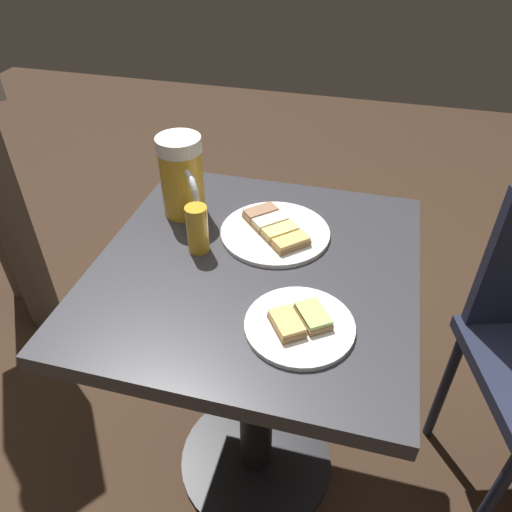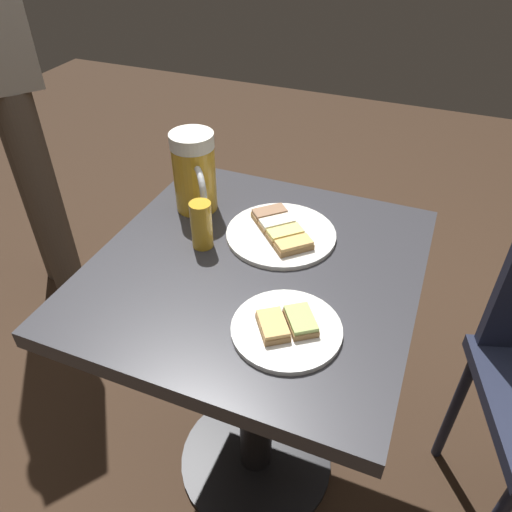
% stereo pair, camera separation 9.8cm
% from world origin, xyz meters
% --- Properties ---
extents(ground_plane, '(6.00, 6.00, 0.00)m').
position_xyz_m(ground_plane, '(0.00, 0.00, 0.00)').
color(ground_plane, '#382619').
extents(cafe_table, '(0.67, 0.64, 0.75)m').
position_xyz_m(cafe_table, '(0.00, 0.00, 0.56)').
color(cafe_table, black).
rests_on(cafe_table, ground_plane).
extents(plate_near, '(0.24, 0.24, 0.03)m').
position_xyz_m(plate_near, '(0.11, -0.01, 0.76)').
color(plate_near, white).
rests_on(plate_near, cafe_table).
extents(plate_far, '(0.19, 0.19, 0.03)m').
position_xyz_m(plate_far, '(-0.15, -0.12, 0.76)').
color(plate_far, white).
rests_on(plate_far, cafe_table).
extents(beer_mug, '(0.14, 0.12, 0.19)m').
position_xyz_m(beer_mug, '(0.14, 0.21, 0.85)').
color(beer_mug, gold).
rests_on(beer_mug, cafe_table).
extents(beer_glass_small, '(0.04, 0.04, 0.10)m').
position_xyz_m(beer_glass_small, '(0.02, 0.13, 0.81)').
color(beer_glass_small, gold).
rests_on(beer_glass_small, cafe_table).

